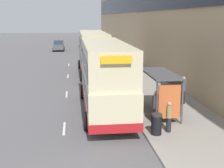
{
  "coord_description": "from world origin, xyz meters",
  "views": [
    {
      "loc": [
        0.58,
        -8.03,
        5.83
      ],
      "look_at": [
        4.3,
        21.74,
        -0.67
      ],
      "focal_mm": 50.0,
      "sensor_mm": 36.0,
      "label": 1
    }
  ],
  "objects": [
    {
      "name": "pedestrian_at_shelter",
      "position": [
        7.78,
        11.33,
        1.07
      ],
      "size": [
        0.36,
        0.36,
        1.83
      ],
      "color": "#23232D",
      "rests_on": "ground_plane"
    },
    {
      "name": "bus_shelter",
      "position": [
        5.77,
        9.09,
        1.88
      ],
      "size": [
        1.6,
        4.2,
        2.48
      ],
      "color": "#4C4C51",
      "rests_on": "ground_plane"
    },
    {
      "name": "car_1",
      "position": [
        2.66,
        50.52,
        0.88
      ],
      "size": [
        1.91,
        4.21,
        1.79
      ],
      "color": "#B7B799",
      "rests_on": "ground_plane"
    },
    {
      "name": "double_decker_bus_ahead",
      "position": [
        2.59,
        23.7,
        2.29
      ],
      "size": [
        2.85,
        11.13,
        4.3
      ],
      "color": "beige",
      "rests_on": "ground_plane"
    },
    {
      "name": "pedestrian_1",
      "position": [
        4.91,
        7.67,
        1.07
      ],
      "size": [
        0.36,
        0.36,
        1.82
      ],
      "color": "#23232D",
      "rests_on": "ground_plane"
    },
    {
      "name": "lane_mark_1",
      "position": [
        0.0,
        7.87,
        0.01
      ],
      "size": [
        0.12,
        2.0,
        0.01
      ],
      "color": "silver",
      "rests_on": "ground_plane"
    },
    {
      "name": "double_decker_bus_near",
      "position": [
        2.47,
        10.58,
        2.28
      ],
      "size": [
        2.85,
        10.1,
        4.3
      ],
      "color": "beige",
      "rests_on": "ground_plane"
    },
    {
      "name": "lane_mark_2",
      "position": [
        0.0,
        15.39,
        0.01
      ],
      "size": [
        0.12,
        2.0,
        0.01
      ],
      "color": "silver",
      "rests_on": "ground_plane"
    },
    {
      "name": "car_0",
      "position": [
        -1.9,
        47.11,
        0.9
      ],
      "size": [
        2.0,
        3.83,
        1.84
      ],
      "rotation": [
        0.0,
        0.0,
        3.14
      ],
      "color": "#4C5156",
      "rests_on": "ground_plane"
    },
    {
      "name": "pavement",
      "position": [
        6.5,
        38.5,
        0.07
      ],
      "size": [
        5.0,
        93.0,
        0.14
      ],
      "color": "gray",
      "rests_on": "ground_plane"
    },
    {
      "name": "lane_mark_3",
      "position": [
        0.0,
        22.92,
        0.01
      ],
      "size": [
        0.12,
        2.0,
        0.01
      ],
      "color": "silver",
      "rests_on": "ground_plane"
    },
    {
      "name": "lane_mark_4",
      "position": [
        0.0,
        30.44,
        0.01
      ],
      "size": [
        0.12,
        2.0,
        0.01
      ],
      "color": "silver",
      "rests_on": "ground_plane"
    },
    {
      "name": "pedestrian_2",
      "position": [
        5.25,
        6.37,
        0.94
      ],
      "size": [
        0.31,
        0.31,
        1.57
      ],
      "color": "#23232D",
      "rests_on": "ground_plane"
    },
    {
      "name": "litter_bin",
      "position": [
        4.55,
        6.12,
        0.67
      ],
      "size": [
        0.55,
        0.55,
        1.05
      ],
      "color": "black",
      "rests_on": "ground_plane"
    }
  ]
}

